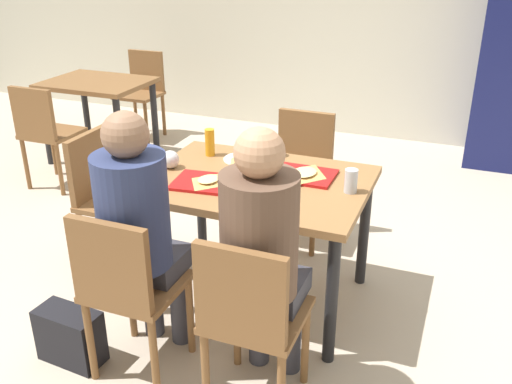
# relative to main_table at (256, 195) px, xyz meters

# --- Properties ---
(ground_plane) EXTENTS (10.00, 10.00, 0.02)m
(ground_plane) POSITION_rel_main_table_xyz_m (0.00, 0.00, -0.66)
(ground_plane) COLOR #B7A893
(main_table) EXTENTS (1.18, 0.87, 0.74)m
(main_table) POSITION_rel_main_table_xyz_m (0.00, 0.00, 0.00)
(main_table) COLOR olive
(main_table) RESTS_ON ground_plane
(chair_near_left) EXTENTS (0.40, 0.40, 0.87)m
(chair_near_left) POSITION_rel_main_table_xyz_m (-0.30, -0.82, -0.14)
(chair_near_left) COLOR brown
(chair_near_left) RESTS_ON ground_plane
(chair_near_right) EXTENTS (0.40, 0.40, 0.87)m
(chair_near_right) POSITION_rel_main_table_xyz_m (0.30, -0.82, -0.14)
(chair_near_right) COLOR brown
(chair_near_right) RESTS_ON ground_plane
(chair_far_side) EXTENTS (0.40, 0.40, 0.87)m
(chair_far_side) POSITION_rel_main_table_xyz_m (0.00, 0.82, -0.14)
(chair_far_side) COLOR brown
(chair_far_side) RESTS_ON ground_plane
(chair_left_end) EXTENTS (0.40, 0.40, 0.87)m
(chair_left_end) POSITION_rel_main_table_xyz_m (-0.97, 0.00, -0.14)
(chair_left_end) COLOR brown
(chair_left_end) RESTS_ON ground_plane
(person_in_red) EXTENTS (0.32, 0.42, 1.28)m
(person_in_red) POSITION_rel_main_table_xyz_m (-0.30, -0.68, 0.11)
(person_in_red) COLOR #383842
(person_in_red) RESTS_ON ground_plane
(person_in_brown_jacket) EXTENTS (0.32, 0.42, 1.28)m
(person_in_brown_jacket) POSITION_rel_main_table_xyz_m (0.30, -0.68, 0.11)
(person_in_brown_jacket) COLOR #383842
(person_in_brown_jacket) RESTS_ON ground_plane
(tray_red_near) EXTENTS (0.39, 0.30, 0.02)m
(tray_red_near) POSITION_rel_main_table_xyz_m (-0.21, -0.15, 0.10)
(tray_red_near) COLOR #B21414
(tray_red_near) RESTS_ON main_table
(tray_red_far) EXTENTS (0.36, 0.26, 0.02)m
(tray_red_far) POSITION_rel_main_table_xyz_m (0.21, 0.13, 0.10)
(tray_red_far) COLOR #B21414
(tray_red_far) RESTS_ON main_table
(paper_plate_center) EXTENTS (0.22, 0.22, 0.01)m
(paper_plate_center) POSITION_rel_main_table_xyz_m (-0.18, 0.24, 0.10)
(paper_plate_center) COLOR white
(paper_plate_center) RESTS_ON main_table
(paper_plate_near_edge) EXTENTS (0.22, 0.22, 0.01)m
(paper_plate_near_edge) POSITION_rel_main_table_xyz_m (0.18, -0.24, 0.10)
(paper_plate_near_edge) COLOR white
(paper_plate_near_edge) RESTS_ON main_table
(pizza_slice_a) EXTENTS (0.17, 0.20, 0.02)m
(pizza_slice_a) POSITION_rel_main_table_xyz_m (-0.20, -0.16, 0.12)
(pizza_slice_a) COLOR tan
(pizza_slice_a) RESTS_ON tray_red_near
(pizza_slice_b) EXTENTS (0.19, 0.24, 0.02)m
(pizza_slice_b) POSITION_rel_main_table_xyz_m (0.23, 0.12, 0.12)
(pizza_slice_b) COLOR tan
(pizza_slice_b) RESTS_ON tray_red_far
(pizza_slice_c) EXTENTS (0.16, 0.25, 0.02)m
(pizza_slice_c) POSITION_rel_main_table_xyz_m (-0.15, 0.21, 0.11)
(pizza_slice_c) COLOR tan
(pizza_slice_c) RESTS_ON paper_plate_center
(pizza_slice_d) EXTENTS (0.25, 0.23, 0.02)m
(pizza_slice_d) POSITION_rel_main_table_xyz_m (0.17, -0.25, 0.11)
(pizza_slice_d) COLOR #DBAD60
(pizza_slice_d) RESTS_ON paper_plate_near_edge
(plastic_cup_a) EXTENTS (0.07, 0.07, 0.10)m
(plastic_cup_a) POSITION_rel_main_table_xyz_m (-0.03, 0.37, 0.14)
(plastic_cup_a) COLOR white
(plastic_cup_a) RESTS_ON main_table
(plastic_cup_b) EXTENTS (0.07, 0.07, 0.10)m
(plastic_cup_b) POSITION_rel_main_table_xyz_m (0.03, -0.37, 0.14)
(plastic_cup_b) COLOR white
(plastic_cup_b) RESTS_ON main_table
(soda_can) EXTENTS (0.07, 0.07, 0.12)m
(soda_can) POSITION_rel_main_table_xyz_m (0.50, 0.02, 0.15)
(soda_can) COLOR #B7BCC6
(soda_can) RESTS_ON main_table
(condiment_bottle) EXTENTS (0.06, 0.06, 0.16)m
(condiment_bottle) POSITION_rel_main_table_xyz_m (-0.38, 0.24, 0.17)
(condiment_bottle) COLOR orange
(condiment_bottle) RESTS_ON main_table
(foil_bundle) EXTENTS (0.10, 0.10, 0.10)m
(foil_bundle) POSITION_rel_main_table_xyz_m (-0.50, -0.02, 0.14)
(foil_bundle) COLOR silver
(foil_bundle) RESTS_ON main_table
(handbag) EXTENTS (0.33, 0.18, 0.28)m
(handbag) POSITION_rel_main_table_xyz_m (-0.65, -0.84, -0.51)
(handbag) COLOR black
(handbag) RESTS_ON ground_plane
(background_table) EXTENTS (0.90, 0.70, 0.74)m
(background_table) POSITION_rel_main_table_xyz_m (-2.15, 1.57, -0.03)
(background_table) COLOR brown
(background_table) RESTS_ON ground_plane
(background_chair_near) EXTENTS (0.40, 0.40, 0.87)m
(background_chair_near) POSITION_rel_main_table_xyz_m (-2.15, 0.84, -0.14)
(background_chair_near) COLOR brown
(background_chair_near) RESTS_ON ground_plane
(background_chair_far) EXTENTS (0.40, 0.40, 0.87)m
(background_chair_far) POSITION_rel_main_table_xyz_m (-2.15, 2.30, -0.14)
(background_chair_far) COLOR brown
(background_chair_far) RESTS_ON ground_plane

